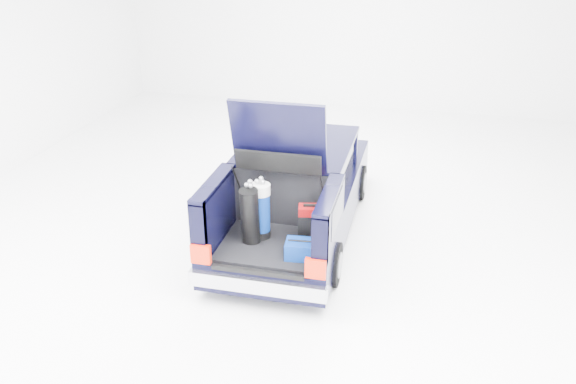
% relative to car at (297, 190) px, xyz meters
% --- Properties ---
extents(ground, '(14.00, 14.00, 0.00)m').
position_rel_car_xyz_m(ground, '(0.00, -0.11, -0.67)').
color(ground, white).
rests_on(ground, ground).
extents(car, '(1.87, 4.65, 2.47)m').
position_rel_car_xyz_m(car, '(0.00, 0.00, 0.00)').
color(car, black).
rests_on(car, ground).
extents(red_suitcase, '(0.36, 0.27, 0.54)m').
position_rel_car_xyz_m(red_suitcase, '(0.50, -1.40, 0.18)').
color(red_suitcase, '#640305').
rests_on(red_suitcase, car).
extents(black_golf_bag, '(0.27, 0.37, 0.91)m').
position_rel_car_xyz_m(black_golf_bag, '(-0.27, -1.64, 0.34)').
color(black_golf_bag, black).
rests_on(black_golf_bag, car).
extents(blue_golf_bag, '(0.31, 0.31, 0.88)m').
position_rel_car_xyz_m(blue_golf_bag, '(-0.18, -1.43, 0.33)').
color(blue_golf_bag, black).
rests_on(blue_golf_bag, car).
extents(blue_duffel, '(0.49, 0.34, 0.24)m').
position_rel_car_xyz_m(blue_duffel, '(0.50, -1.83, 0.04)').
color(blue_duffel, navy).
rests_on(blue_duffel, car).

